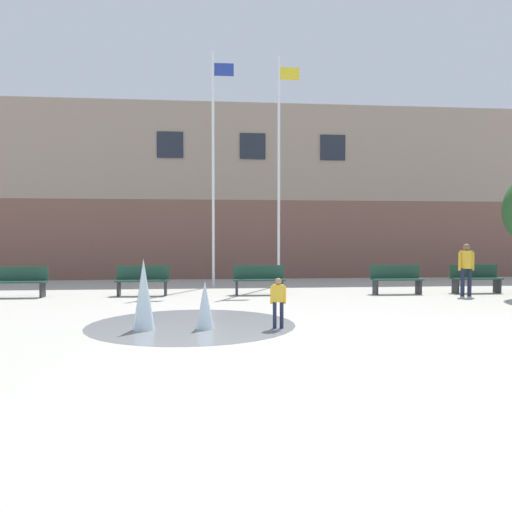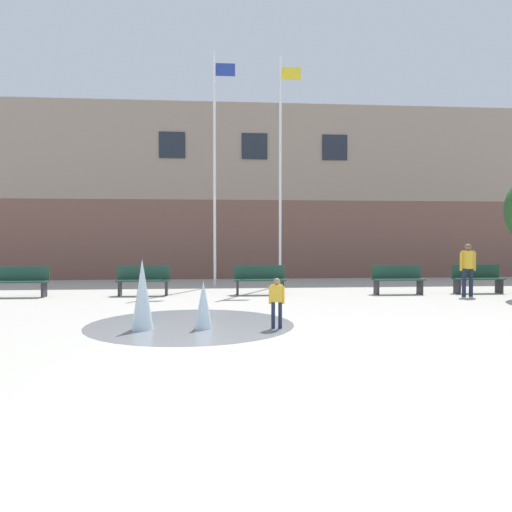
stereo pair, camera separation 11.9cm
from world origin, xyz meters
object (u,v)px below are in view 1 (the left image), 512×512
park_bench_near_trashcan (475,278)px  child_in_fountain (278,299)px  flagpole_right (280,165)px  park_bench_left_of_flagpoles (19,281)px  flagpole_left (214,163)px  park_bench_center (259,279)px  adult_in_red (466,265)px  park_bench_under_left_flagpole (143,280)px  park_bench_under_right_flagpole (396,279)px

park_bench_near_trashcan → child_in_fountain: (-7.19, -5.71, 0.10)m
park_bench_near_trashcan → flagpole_right: flagpole_right is taller
park_bench_left_of_flagpoles → flagpole_left: bearing=26.2°
park_bench_center → park_bench_near_trashcan: bearing=-1.4°
flagpole_right → adult_in_red: bearing=-36.4°
park_bench_center → park_bench_under_left_flagpole: bearing=179.5°
park_bench_left_of_flagpoles → flagpole_left: (5.81, 2.86, 4.00)m
park_bench_center → park_bench_left_of_flagpoles: bearing=-179.2°
park_bench_under_left_flagpole → park_bench_near_trashcan: 10.56m
park_bench_under_left_flagpole → child_in_fountain: 6.81m
adult_in_red → child_in_fountain: 8.03m
child_in_fountain → flagpole_right: size_ratio=0.12×
park_bench_near_trashcan → child_in_fountain: size_ratio=1.62×
park_bench_near_trashcan → flagpole_left: bearing=160.7°
park_bench_near_trashcan → flagpole_right: (-5.95, 2.93, 3.96)m
park_bench_near_trashcan → park_bench_left_of_flagpoles: bearing=179.7°
park_bench_under_right_flagpole → park_bench_near_trashcan: (2.65, 0.07, 0.00)m
child_in_fountain → park_bench_under_right_flagpole: bearing=-107.0°
park_bench_under_left_flagpole → adult_in_red: (9.77, -1.08, 0.45)m
park_bench_under_right_flagpole → flagpole_right: flagpole_right is taller
park_bench_center → flagpole_right: bearing=69.5°
park_bench_left_of_flagpoles → park_bench_under_left_flagpole: bearing=2.0°
flagpole_left → park_bench_under_right_flagpole: bearing=-27.8°
park_bench_left_of_flagpoles → adult_in_red: 13.41m
park_bench_center → child_in_fountain: (-0.21, -5.88, 0.10)m
park_bench_near_trashcan → park_bench_center: bearing=178.6°
adult_in_red → flagpole_right: 7.31m
adult_in_red → child_in_fountain: (-6.40, -4.84, -0.35)m
park_bench_center → park_bench_under_right_flagpole: same height
flagpole_left → flagpole_right: (2.40, -0.00, -0.04)m
park_bench_under_left_flagpole → park_bench_center: 3.58m
park_bench_near_trashcan → child_in_fountain: bearing=-141.5°
flagpole_left → flagpole_right: size_ratio=1.01×
adult_in_red → park_bench_under_right_flagpole: bearing=-158.2°
park_bench_near_trashcan → flagpole_left: (-8.35, 2.93, 4.00)m
child_in_fountain → flagpole_right: flagpole_right is taller
park_bench_left_of_flagpoles → child_in_fountain: child_in_fountain is taller
park_bench_under_left_flagpole → adult_in_red: size_ratio=1.01×
child_in_fountain → park_bench_left_of_flagpoles: bearing=-17.9°
park_bench_under_left_flagpole → flagpole_left: bearing=51.0°
park_bench_center → park_bench_under_right_flagpole: bearing=-3.2°
park_bench_near_trashcan → flagpole_left: flagpole_left is taller
park_bench_left_of_flagpoles → park_bench_center: 7.17m
flagpole_left → child_in_fountain: bearing=-82.4°
park_bench_center → child_in_fountain: 5.89m
adult_in_red → child_in_fountain: size_ratio=1.61×
park_bench_left_of_flagpoles → child_in_fountain: size_ratio=1.62×
park_bench_under_left_flagpole → park_bench_under_right_flagpole: (7.91, -0.27, 0.00)m
park_bench_under_right_flagpole → flagpole_right: bearing=137.7°
park_bench_left_of_flagpoles → park_bench_near_trashcan: bearing=-0.3°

